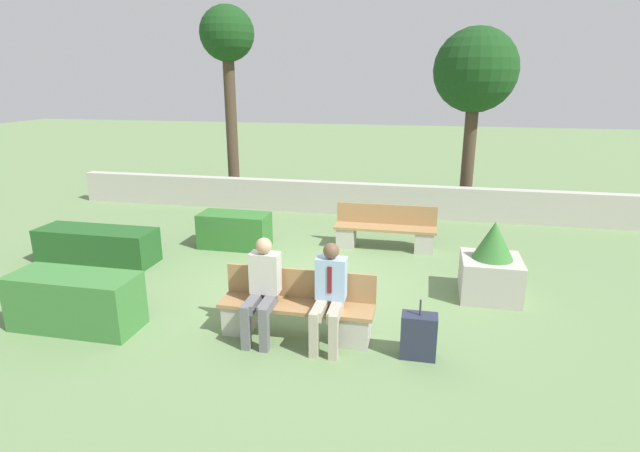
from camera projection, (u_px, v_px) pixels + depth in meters
ground_plane at (310, 287)px, 8.16m from camera, size 60.00×60.00×0.00m
perimeter_wall at (353, 198)px, 12.47m from camera, size 14.82×0.30×0.78m
bench_front at (297, 311)px, 6.55m from camera, size 2.04×0.48×0.86m
bench_left_side at (385, 232)px, 9.93m from camera, size 2.00×0.49×0.86m
person_seated_man at (329, 291)px, 6.21m from camera, size 0.38×0.64×1.33m
person_seated_woman at (262, 285)px, 6.39m from camera, size 0.38×0.64×1.34m
hedge_block_near_left at (235, 230)px, 10.01m from camera, size 1.39×0.65×0.69m
hedge_block_near_right at (76, 301)px, 6.75m from camera, size 1.73×0.68×0.76m
hedge_block_mid_left at (97, 245)px, 9.21m from camera, size 2.19×0.71×0.63m
planter_corner_left at (491, 266)px, 7.66m from camera, size 0.89×0.89×1.22m
suitcase at (419, 336)px, 6.04m from camera, size 0.43×0.25×0.76m
tree_leftmost at (227, 44)px, 13.18m from camera, size 1.44×1.44×5.14m
tree_center_left at (475, 73)px, 11.96m from camera, size 2.01×2.01×4.47m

